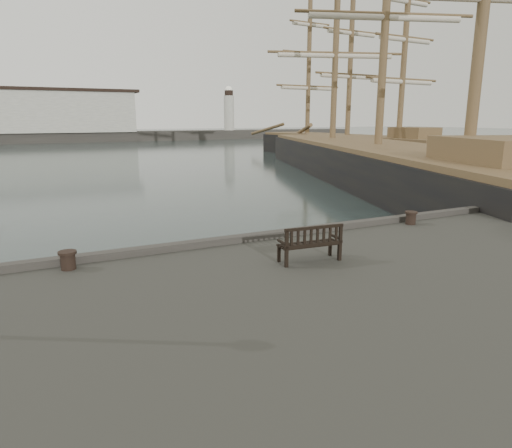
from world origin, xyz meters
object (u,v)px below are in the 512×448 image
Objects in this scene: bench at (310,250)px; tall_ship_main at (377,170)px; tall_ship_far at (346,151)px; bollard_left at (68,260)px; bollard_right at (411,218)px.

tall_ship_main is (19.00, 19.67, -1.03)m from bench.
tall_ship_main reaches higher than tall_ship_far.
bollard_right is at bearing -0.31° from bollard_left.
tall_ship_far is at bearing 55.44° from bollard_right.
bollard_left is 30.02m from tall_ship_main.
bench is at bearing -115.60° from tall_ship_main.
bollard_left is 1.02× the size of bollard_right.
tall_ship_far is (34.78, 35.65, -0.94)m from bollard_left.
bench reaches higher than bollard_right.
bench is at bearing -159.73° from bollard_right.
bench is 5.34m from bollard_right.
bench is 27.37m from tall_ship_main.
bollard_right is (10.18, -0.05, -0.00)m from bollard_left.
bollard_left is 0.01× the size of tall_ship_far.
bollard_left is 0.01× the size of tall_ship_main.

